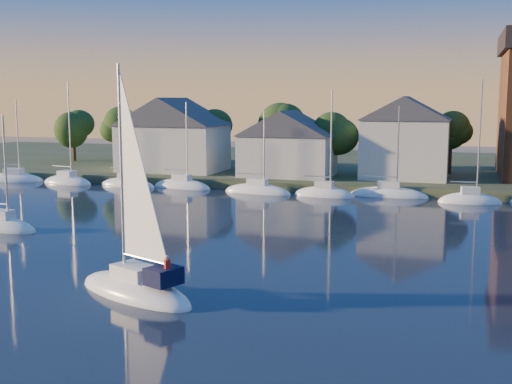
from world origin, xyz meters
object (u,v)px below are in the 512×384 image
at_px(hero_sailboat, 136,285).
at_px(drifting_sailboat_left, 3,229).
at_px(clubhouse_west, 173,133).
at_px(clubhouse_east, 405,137).
at_px(clubhouse_centre, 288,142).

distance_m(hero_sailboat, drifting_sailboat_left, 22.24).
bearing_deg(clubhouse_west, clubhouse_east, 1.91).
distance_m(clubhouse_east, drifting_sailboat_left, 46.81).
bearing_deg(clubhouse_centre, clubhouse_west, 176.42).
bearing_deg(clubhouse_east, clubhouse_centre, -171.87).
height_order(clubhouse_centre, drifting_sailboat_left, drifting_sailboat_left).
relative_size(hero_sailboat, drifting_sailboat_left, 1.30).
relative_size(clubhouse_east, drifting_sailboat_left, 1.01).
height_order(clubhouse_west, clubhouse_centre, clubhouse_west).
height_order(clubhouse_east, drifting_sailboat_left, clubhouse_east).
distance_m(clubhouse_east, hero_sailboat, 50.12).
bearing_deg(clubhouse_east, hero_sailboat, -101.64).
distance_m(clubhouse_centre, drifting_sailboat_left, 37.87).
relative_size(clubhouse_centre, drifting_sailboat_left, 1.12).
bearing_deg(drifting_sailboat_left, clubhouse_east, 56.57).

